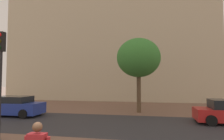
{
  "coord_description": "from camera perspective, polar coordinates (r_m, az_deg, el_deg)",
  "views": [
    {
      "loc": [
        2.51,
        -4.02,
        2.65
      ],
      "look_at": [
        0.01,
        9.17,
        3.39
      ],
      "focal_mm": 31.3,
      "sensor_mm": 36.0,
      "label": 1
    }
  ],
  "objects": [
    {
      "name": "ground_plane",
      "position": [
        14.49,
        0.57,
        -13.69
      ],
      "size": [
        120.0,
        120.0,
        0.0
      ],
      "primitive_type": "plane",
      "color": "brown"
    },
    {
      "name": "street_asphalt_strip",
      "position": [
        12.47,
        -1.19,
        -15.41
      ],
      "size": [
        120.0,
        6.23,
        0.0
      ],
      "primitive_type": "cube",
      "color": "#2D2D33",
      "rests_on": "ground_plane"
    },
    {
      "name": "landmark_building",
      "position": [
        31.75,
        -0.31,
        12.4
      ],
      "size": [
        28.89,
        11.52,
        33.97
      ],
      "color": "beige",
      "rests_on": "ground_plane"
    },
    {
      "name": "car_blue",
      "position": [
        16.84,
        -26.85,
        -9.42
      ],
      "size": [
        4.44,
        2.03,
        1.47
      ],
      "color": "#23389E",
      "rests_on": "ground_plane"
    },
    {
      "name": "traffic_light_pole",
      "position": [
        10.23,
        -29.77,
        1.49
      ],
      "size": [
        0.28,
        0.34,
        4.89
      ],
      "color": "black",
      "rests_on": "ground_plane"
    },
    {
      "name": "tree_curb_far",
      "position": [
        16.75,
        7.76,
        3.51
      ],
      "size": [
        3.7,
        3.7,
        6.27
      ],
      "color": "brown",
      "rests_on": "ground_plane"
    }
  ]
}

